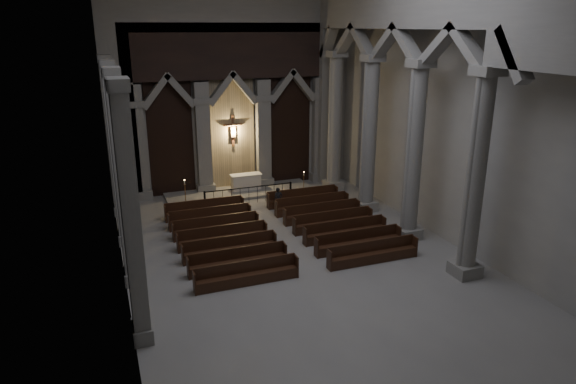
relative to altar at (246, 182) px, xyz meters
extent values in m
plane|color=gray|center=(-0.44, -10.78, -0.62)|extent=(24.00, 24.00, 0.00)
cube|color=#A09D96|center=(-0.44, 1.22, 5.38)|extent=(14.00, 0.10, 12.00)
cube|color=#A09D96|center=(-7.44, -10.78, 5.38)|extent=(0.10, 24.00, 12.00)
cube|color=#A09D96|center=(6.56, -10.78, 5.38)|extent=(0.10, 24.00, 12.00)
cube|color=gray|center=(-5.84, 0.72, 2.58)|extent=(0.80, 0.50, 6.40)
cube|color=gray|center=(-5.84, 0.72, -0.37)|extent=(1.05, 0.70, 0.50)
cube|color=gray|center=(-5.84, 0.72, 4.73)|extent=(1.00, 0.65, 0.35)
cube|color=gray|center=(-2.24, 0.72, 2.58)|extent=(0.80, 0.50, 6.40)
cube|color=gray|center=(-2.24, 0.72, -0.37)|extent=(1.05, 0.70, 0.50)
cube|color=gray|center=(-2.24, 0.72, 4.73)|extent=(1.00, 0.65, 0.35)
cube|color=gray|center=(1.36, 0.72, 2.58)|extent=(0.80, 0.50, 6.40)
cube|color=gray|center=(1.36, 0.72, -0.37)|extent=(1.05, 0.70, 0.50)
cube|color=gray|center=(1.36, 0.72, 4.73)|extent=(1.00, 0.65, 0.35)
cube|color=gray|center=(4.96, 0.72, 2.58)|extent=(0.80, 0.50, 6.40)
cube|color=gray|center=(4.96, 0.72, -0.37)|extent=(1.05, 0.70, 0.50)
cube|color=gray|center=(4.96, 0.72, 4.73)|extent=(1.00, 0.65, 0.35)
cube|color=black|center=(-4.04, 1.07, 2.88)|extent=(2.60, 0.15, 7.00)
cube|color=tan|center=(-0.44, 1.07, 2.88)|extent=(2.60, 0.15, 7.00)
cube|color=black|center=(3.16, 1.07, 2.88)|extent=(2.60, 0.15, 7.00)
cube|color=black|center=(-0.44, 0.72, 7.38)|extent=(12.00, 0.50, 3.00)
cube|color=gray|center=(-6.64, 0.72, 3.88)|extent=(1.60, 0.50, 9.00)
cube|color=gray|center=(5.76, 0.72, 3.88)|extent=(1.60, 0.50, 9.00)
cube|color=gray|center=(-0.44, 0.72, 9.88)|extent=(14.00, 0.50, 3.00)
plane|color=#FFC672|center=(-0.44, 1.04, 2.88)|extent=(1.50, 0.00, 1.50)
cube|color=brown|center=(-0.44, 0.95, 2.88)|extent=(0.13, 0.08, 1.80)
cube|color=brown|center=(-0.44, 0.95, 3.23)|extent=(1.10, 0.08, 0.13)
cube|color=tan|center=(-0.44, 0.89, 2.83)|extent=(0.26, 0.10, 0.60)
sphere|color=tan|center=(-0.44, 0.89, 3.23)|extent=(0.17, 0.17, 0.17)
cylinder|color=tan|center=(-0.70, 0.89, 3.20)|extent=(0.45, 0.08, 0.08)
cylinder|color=tan|center=(-0.18, 0.89, 3.20)|extent=(0.45, 0.08, 0.08)
cube|color=gray|center=(5.06, -1.28, -0.37)|extent=(1.00, 1.00, 0.50)
cylinder|color=gray|center=(5.06, -1.28, 3.38)|extent=(0.70, 0.70, 7.50)
cube|color=gray|center=(5.06, -1.28, 7.23)|extent=(0.95, 0.95, 0.35)
cube|color=gray|center=(5.06, -5.28, -0.37)|extent=(1.00, 1.00, 0.50)
cylinder|color=gray|center=(5.06, -5.28, 3.38)|extent=(0.70, 0.70, 7.50)
cube|color=gray|center=(5.06, -5.28, 7.23)|extent=(0.95, 0.95, 0.35)
cube|color=gray|center=(5.06, -9.28, -0.37)|extent=(1.00, 1.00, 0.50)
cylinder|color=gray|center=(5.06, -9.28, 3.38)|extent=(0.70, 0.70, 7.50)
cube|color=gray|center=(5.06, -9.28, 7.23)|extent=(0.95, 0.95, 0.35)
cube|color=gray|center=(5.06, -13.28, -0.37)|extent=(1.00, 1.00, 0.50)
cylinder|color=gray|center=(5.06, -13.28, 3.38)|extent=(0.70, 0.70, 7.50)
cube|color=gray|center=(5.06, -13.28, 7.23)|extent=(0.95, 0.95, 0.35)
cube|color=gray|center=(5.06, 0.62, 3.98)|extent=(0.55, 1.20, 9.20)
cube|color=gray|center=(-7.19, -1.28, -0.37)|extent=(0.60, 1.00, 0.50)
cube|color=gray|center=(-7.19, -1.28, 3.38)|extent=(0.50, 0.80, 7.50)
cube|color=gray|center=(-7.19, -1.28, 7.23)|extent=(0.60, 1.00, 0.35)
cube|color=gray|center=(-7.19, -5.28, -0.37)|extent=(0.60, 1.00, 0.50)
cube|color=gray|center=(-7.19, -5.28, 3.38)|extent=(0.50, 0.80, 7.50)
cube|color=gray|center=(-7.19, -5.28, 7.23)|extent=(0.60, 1.00, 0.35)
cube|color=gray|center=(-7.19, -9.28, -0.37)|extent=(0.60, 1.00, 0.50)
cube|color=gray|center=(-7.19, -9.28, 3.38)|extent=(0.50, 0.80, 7.50)
cube|color=gray|center=(-7.19, -9.28, 7.23)|extent=(0.60, 1.00, 0.35)
cube|color=gray|center=(-7.19, -13.28, -0.37)|extent=(0.60, 1.00, 0.50)
cube|color=gray|center=(-7.19, -13.28, 3.38)|extent=(0.50, 0.80, 7.50)
cube|color=gray|center=(-7.19, -13.28, 7.23)|extent=(0.60, 1.00, 0.35)
cube|color=gray|center=(-0.44, -0.18, -0.54)|extent=(8.50, 2.60, 0.15)
cube|color=silver|center=(0.00, 0.00, -0.02)|extent=(1.67, 0.65, 0.88)
cube|color=white|center=(0.00, 0.00, 0.44)|extent=(1.81, 0.72, 0.04)
cube|color=black|center=(-0.44, -2.10, 0.31)|extent=(4.89, 0.05, 0.05)
cube|color=black|center=(-2.89, -2.10, -0.13)|extent=(0.09, 0.09, 0.98)
cube|color=black|center=(2.00, -2.10, -0.13)|extent=(0.09, 0.09, 0.98)
cylinder|color=black|center=(-2.40, -2.10, -0.16)|extent=(0.02, 0.02, 0.90)
cylinder|color=black|center=(-1.91, -2.10, -0.16)|extent=(0.02, 0.02, 0.90)
cylinder|color=black|center=(-1.42, -2.10, -0.16)|extent=(0.02, 0.02, 0.90)
cylinder|color=black|center=(-0.93, -2.10, -0.16)|extent=(0.02, 0.02, 0.90)
cylinder|color=black|center=(-0.44, -2.10, -0.16)|extent=(0.02, 0.02, 0.90)
cylinder|color=black|center=(0.05, -2.10, -0.16)|extent=(0.02, 0.02, 0.90)
cylinder|color=black|center=(0.54, -2.10, -0.16)|extent=(0.02, 0.02, 0.90)
cylinder|color=black|center=(1.02, -2.10, -0.16)|extent=(0.02, 0.02, 0.90)
cylinder|color=black|center=(1.51, -2.10, -0.16)|extent=(0.02, 0.02, 0.90)
cylinder|color=#B17436|center=(-3.83, -1.67, -0.59)|extent=(0.27, 0.27, 0.06)
cylinder|color=#B17436|center=(-3.83, -1.67, 0.07)|extent=(0.04, 0.04, 1.31)
cylinder|color=#B17436|center=(-3.83, -1.67, 0.72)|extent=(0.14, 0.14, 0.02)
cylinder|color=#F3E9CC|center=(-3.83, -1.67, 0.84)|extent=(0.05, 0.05, 0.23)
sphere|color=#FFB559|center=(-3.83, -1.67, 0.98)|extent=(0.05, 0.05, 0.05)
cylinder|color=#B17436|center=(3.03, -1.58, -0.59)|extent=(0.23, 0.23, 0.05)
cylinder|color=#B17436|center=(3.03, -1.58, -0.05)|extent=(0.03, 0.03, 1.09)
cylinder|color=#B17436|center=(3.03, -1.58, 0.50)|extent=(0.11, 0.11, 0.02)
cylinder|color=#F3E9CC|center=(3.03, -1.58, 0.60)|extent=(0.05, 0.05, 0.19)
sphere|color=#FFB559|center=(3.03, -1.58, 0.71)|extent=(0.04, 0.04, 0.04)
cube|color=black|center=(-3.14, -3.32, -0.40)|extent=(3.98, 0.38, 0.43)
cube|color=black|center=(-3.14, -3.14, 0.05)|extent=(3.98, 0.07, 0.47)
cube|color=black|center=(-5.13, -3.32, -0.19)|extent=(0.06, 0.43, 0.85)
cube|color=black|center=(-1.15, -3.32, -0.19)|extent=(0.06, 0.43, 0.85)
cube|color=black|center=(2.26, -3.32, -0.40)|extent=(3.98, 0.38, 0.43)
cube|color=black|center=(2.26, -3.14, 0.05)|extent=(3.98, 0.07, 0.47)
cube|color=black|center=(0.27, -3.32, -0.19)|extent=(0.06, 0.43, 0.85)
cube|color=black|center=(4.25, -3.32, -0.19)|extent=(0.06, 0.43, 0.85)
cube|color=black|center=(-3.14, -4.60, -0.40)|extent=(3.98, 0.38, 0.43)
cube|color=black|center=(-3.14, -4.42, 0.05)|extent=(3.98, 0.07, 0.47)
cube|color=black|center=(-5.13, -4.60, -0.19)|extent=(0.06, 0.43, 0.85)
cube|color=black|center=(-1.15, -4.60, -0.19)|extent=(0.06, 0.43, 0.85)
cube|color=black|center=(2.26, -4.60, -0.40)|extent=(3.98, 0.38, 0.43)
cube|color=black|center=(2.26, -4.42, 0.05)|extent=(3.98, 0.07, 0.47)
cube|color=black|center=(0.27, -4.60, -0.19)|extent=(0.06, 0.43, 0.85)
cube|color=black|center=(4.25, -4.60, -0.19)|extent=(0.06, 0.43, 0.85)
cube|color=black|center=(-3.14, -5.88, -0.40)|extent=(3.98, 0.38, 0.43)
cube|color=black|center=(-3.14, -5.70, 0.05)|extent=(3.98, 0.07, 0.47)
cube|color=black|center=(-5.13, -5.88, -0.19)|extent=(0.06, 0.43, 0.85)
cube|color=black|center=(-1.15, -5.88, -0.19)|extent=(0.06, 0.43, 0.85)
cube|color=black|center=(2.26, -5.88, -0.40)|extent=(3.98, 0.38, 0.43)
cube|color=black|center=(2.26, -5.70, 0.05)|extent=(3.98, 0.07, 0.47)
cube|color=black|center=(0.27, -5.88, -0.19)|extent=(0.06, 0.43, 0.85)
cube|color=black|center=(4.25, -5.88, -0.19)|extent=(0.06, 0.43, 0.85)
cube|color=black|center=(-3.14, -7.16, -0.40)|extent=(3.98, 0.38, 0.43)
cube|color=black|center=(-3.14, -6.98, 0.05)|extent=(3.98, 0.07, 0.47)
cube|color=black|center=(-5.13, -7.16, -0.19)|extent=(0.06, 0.43, 0.85)
cube|color=black|center=(-1.15, -7.16, -0.19)|extent=(0.06, 0.43, 0.85)
cube|color=black|center=(2.26, -7.16, -0.40)|extent=(3.98, 0.38, 0.43)
cube|color=black|center=(2.26, -6.98, 0.05)|extent=(3.98, 0.07, 0.47)
cube|color=black|center=(0.27, -7.16, -0.19)|extent=(0.06, 0.43, 0.85)
cube|color=black|center=(4.25, -7.16, -0.19)|extent=(0.06, 0.43, 0.85)
cube|color=black|center=(-3.14, -8.44, -0.40)|extent=(3.98, 0.38, 0.43)
cube|color=black|center=(-3.14, -8.26, 0.05)|extent=(3.98, 0.07, 0.47)
cube|color=black|center=(-5.13, -8.44, -0.19)|extent=(0.06, 0.43, 0.85)
cube|color=black|center=(-1.15, -8.44, -0.19)|extent=(0.06, 0.43, 0.85)
cube|color=black|center=(2.26, -8.44, -0.40)|extent=(3.98, 0.38, 0.43)
cube|color=black|center=(2.26, -8.26, 0.05)|extent=(3.98, 0.07, 0.47)
cube|color=black|center=(0.27, -8.44, -0.19)|extent=(0.06, 0.43, 0.85)
cube|color=black|center=(4.25, -8.44, -0.19)|extent=(0.06, 0.43, 0.85)
cube|color=black|center=(-3.14, -9.72, -0.40)|extent=(3.98, 0.38, 0.43)
cube|color=black|center=(-3.14, -9.54, 0.05)|extent=(3.98, 0.07, 0.47)
cube|color=black|center=(-5.13, -9.72, -0.19)|extent=(0.06, 0.43, 0.85)
cube|color=black|center=(-1.15, -9.72, -0.19)|extent=(0.06, 0.43, 0.85)
cube|color=black|center=(2.26, -9.72, -0.40)|extent=(3.98, 0.38, 0.43)
cube|color=black|center=(2.26, -9.54, 0.05)|extent=(3.98, 0.07, 0.47)
cube|color=black|center=(0.27, -9.72, -0.19)|extent=(0.06, 0.43, 0.85)
cube|color=black|center=(4.25, -9.72, -0.19)|extent=(0.06, 0.43, 0.85)
cube|color=black|center=(-3.14, -11.00, -0.40)|extent=(3.98, 0.38, 0.43)
cube|color=black|center=(-3.14, -10.82, 0.05)|extent=(3.98, 0.07, 0.47)
cube|color=black|center=(-5.13, -11.00, -0.19)|extent=(0.06, 0.43, 0.85)
cube|color=black|center=(-1.15, -11.00, -0.19)|extent=(0.06, 0.43, 0.85)
cube|color=black|center=(2.26, -11.00, -0.40)|extent=(3.98, 0.38, 0.43)
cube|color=black|center=(2.26, -10.82, 0.05)|extent=(3.98, 0.07, 0.47)
cube|color=black|center=(0.27, -11.00, -0.19)|extent=(0.06, 0.43, 0.85)
cube|color=black|center=(4.25, -11.00, -0.19)|extent=(0.06, 0.43, 0.85)
imported|color=black|center=(0.70, -3.70, 0.01)|extent=(0.50, 0.38, 1.25)
camera|label=1|loc=(-7.81, -27.84, 8.72)|focal=32.00mm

